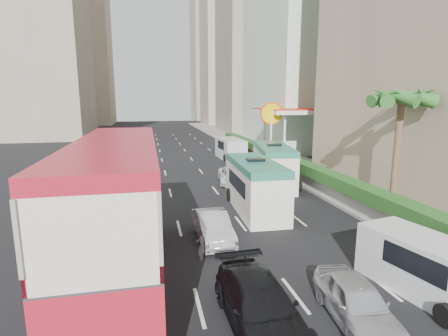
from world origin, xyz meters
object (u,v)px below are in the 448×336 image
object	(u,v)px
minibus_near	(255,186)
shell_station	(291,135)
car_silver_lane_a	(213,240)
panel_van_far	(230,149)
minibus_far	(273,166)
car_silver_lane_b	(355,322)
van_asset	(232,183)
double_decker_bus	(120,215)
palm_tree	(396,158)
panel_van_near	(431,269)
car_black	(259,327)

from	to	relation	value
minibus_near	shell_station	world-z (taller)	shell_station
car_silver_lane_a	panel_van_far	xyz separation A→B (m)	(6.07, 22.18, 1.09)
minibus_far	car_silver_lane_b	bearing A→B (deg)	-91.53
van_asset	minibus_far	xyz separation A→B (m)	(2.88, -1.31, 1.51)
shell_station	double_decker_bus	bearing A→B (deg)	-124.82
minibus_far	panel_van_far	xyz separation A→B (m)	(-0.32, 12.67, -0.41)
van_asset	car_silver_lane_a	bearing A→B (deg)	-99.73
double_decker_bus	palm_tree	xyz separation A→B (m)	(13.80, 4.00, 0.85)
double_decker_bus	panel_van_near	size ratio (longest dim) A/B	2.34
double_decker_bus	van_asset	xyz separation A→B (m)	(7.30, 13.95, -2.53)
double_decker_bus	van_asset	size ratio (longest dim) A/B	2.56
van_asset	panel_van_near	size ratio (longest dim) A/B	0.91
shell_station	panel_van_far	bearing A→B (deg)	159.40
minibus_far	car_silver_lane_a	bearing A→B (deg)	-113.53
double_decker_bus	minibus_far	world-z (taller)	double_decker_bus
double_decker_bus	car_silver_lane_b	distance (m)	8.09
minibus_near	palm_tree	distance (m)	7.68
van_asset	minibus_near	world-z (taller)	minibus_near
double_decker_bus	car_silver_lane_a	bearing A→B (deg)	39.54
minibus_far	palm_tree	world-z (taller)	palm_tree
double_decker_bus	minibus_near	bearing A→B (deg)	45.01
minibus_near	panel_van_near	world-z (taller)	minibus_near
van_asset	palm_tree	world-z (taller)	palm_tree
car_silver_lane_a	panel_van_near	size ratio (longest dim) A/B	0.85
car_silver_lane_b	minibus_far	distance (m)	16.77
panel_van_far	car_silver_lane_a	bearing A→B (deg)	-107.81
car_silver_lane_a	van_asset	bearing A→B (deg)	70.95
double_decker_bus	shell_station	bearing A→B (deg)	55.18
minibus_far	panel_van_near	size ratio (longest dim) A/B	1.45
double_decker_bus	panel_van_near	distance (m)	10.48
car_silver_lane_b	van_asset	world-z (taller)	car_silver_lane_b
car_silver_lane_b	panel_van_near	distance (m)	3.43
minibus_far	palm_tree	bearing A→B (deg)	-56.90
car_black	shell_station	size ratio (longest dim) A/B	0.58
minibus_near	minibus_far	distance (m)	6.48
palm_tree	van_asset	bearing A→B (deg)	123.15
car_silver_lane_a	minibus_far	world-z (taller)	minibus_far
car_silver_lane_b	van_asset	distance (m)	17.66
car_black	panel_van_near	bearing A→B (deg)	2.43
palm_tree	panel_van_near	bearing A→B (deg)	-119.13
panel_van_near	palm_tree	bearing A→B (deg)	48.90
van_asset	minibus_far	distance (m)	3.51
car_black	minibus_near	bearing A→B (deg)	72.06
minibus_far	double_decker_bus	bearing A→B (deg)	-118.47
car_black	panel_van_far	world-z (taller)	panel_van_far
panel_van_far	van_asset	bearing A→B (deg)	-105.20
panel_van_near	car_silver_lane_a	bearing A→B (deg)	123.50
car_black	shell_station	world-z (taller)	shell_station
car_black	van_asset	distance (m)	17.61
minibus_far	panel_van_near	world-z (taller)	minibus_far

